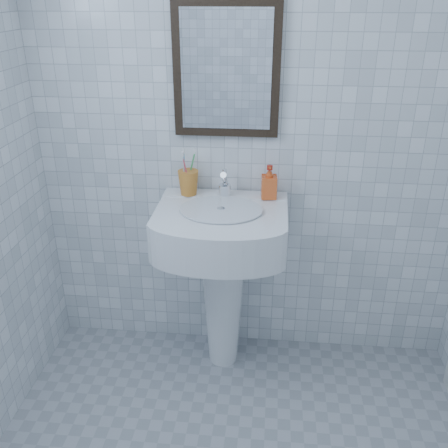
# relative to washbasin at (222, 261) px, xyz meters

# --- Properties ---
(wall_back) EXTENTS (2.20, 0.02, 2.50)m
(wall_back) POSITION_rel_washbasin_xyz_m (0.13, 0.21, 0.61)
(wall_back) COLOR white
(wall_back) RESTS_ON ground
(washbasin) EXTENTS (0.62, 0.46, 0.96)m
(washbasin) POSITION_rel_washbasin_xyz_m (0.00, 0.00, 0.00)
(washbasin) COLOR white
(washbasin) RESTS_ON ground
(faucet) EXTENTS (0.06, 0.13, 0.15)m
(faucet) POSITION_rel_washbasin_xyz_m (-0.00, 0.11, 0.37)
(faucet) COLOR silver
(faucet) RESTS_ON washbasin
(toothbrush_cup) EXTENTS (0.13, 0.13, 0.12)m
(toothbrush_cup) POSITION_rel_washbasin_xyz_m (-0.18, 0.12, 0.37)
(toothbrush_cup) COLOR orange
(toothbrush_cup) RESTS_ON washbasin
(soap_dispenser) EXTENTS (0.08, 0.08, 0.17)m
(soap_dispenser) POSITION_rel_washbasin_xyz_m (0.22, 0.12, 0.39)
(soap_dispenser) COLOR red
(soap_dispenser) RESTS_ON washbasin
(wall_mirror) EXTENTS (0.50, 0.04, 0.62)m
(wall_mirror) POSITION_rel_washbasin_xyz_m (0.00, 0.19, 0.91)
(wall_mirror) COLOR black
(wall_mirror) RESTS_ON wall_back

